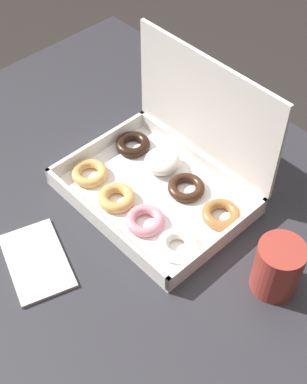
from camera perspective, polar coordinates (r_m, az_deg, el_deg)
The scene contains 5 objects.
ground_plane at distance 1.68m, azimuth -0.36°, elevation -19.48°, with size 8.00×8.00×0.00m, color #2D2826.
dining_table at distance 1.09m, azimuth -0.52°, elevation -6.41°, with size 1.20×0.84×0.77m.
donut_box at distance 1.03m, azimuth 1.38°, elevation 2.26°, with size 0.35×0.27×0.26m.
coffee_mug at distance 0.91m, azimuth 13.12°, elevation -7.78°, with size 0.08×0.08×0.10m.
paper_napkin at distance 0.97m, azimuth -12.36°, elevation -7.17°, with size 0.18×0.14×0.01m.
Camera 1 is at (0.46, -0.42, 1.56)m, focal length 50.00 mm.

